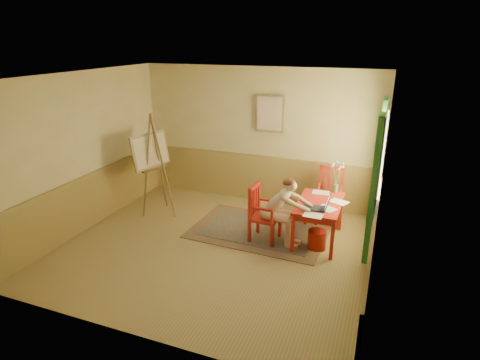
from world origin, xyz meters
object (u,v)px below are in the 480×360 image
at_px(table, 319,207).
at_px(chair_left, 262,213).
at_px(easel, 152,155).
at_px(chair_back, 330,196).
at_px(figure, 281,208).
at_px(laptop, 319,206).

xyz_separation_m(table, chair_left, (-0.90, -0.30, -0.13)).
relative_size(chair_left, easel, 0.50).
distance_m(table, chair_back, 0.88).
distance_m(figure, laptop, 0.63).
height_order(chair_left, easel, easel).
relative_size(chair_back, easel, 0.52).
distance_m(figure, easel, 2.79).
bearing_deg(chair_left, figure, -2.90).
relative_size(chair_left, figure, 0.84).
xyz_separation_m(figure, laptop, (0.62, 0.04, 0.11)).
bearing_deg(table, chair_left, -161.54).
xyz_separation_m(chair_back, easel, (-3.33, -0.77, 0.66)).
bearing_deg(chair_left, table, 18.46).
bearing_deg(chair_back, easel, -166.96).
bearing_deg(figure, laptop, 3.35).
relative_size(table, easel, 0.60).
bearing_deg(laptop, chair_left, -178.79).
height_order(laptop, easel, easel).
bearing_deg(figure, chair_left, 177.10).
height_order(chair_left, figure, figure).
relative_size(chair_left, laptop, 2.36).
bearing_deg(chair_back, figure, -117.92).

